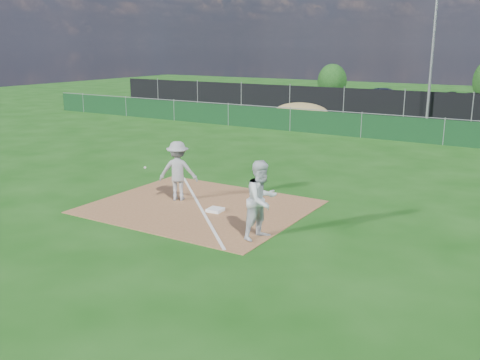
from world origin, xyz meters
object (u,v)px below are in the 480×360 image
(first_base, at_px, (215,210))
(play_at_first, at_px, (178,171))
(runner, at_px, (262,200))
(car_mid, at_px, (388,99))
(car_left, at_px, (320,96))
(tree_left, at_px, (332,81))
(light_pole, at_px, (432,55))

(first_base, height_order, play_at_first, play_at_first)
(runner, height_order, car_mid, runner)
(car_left, relative_size, car_mid, 0.91)
(runner, bearing_deg, car_mid, 25.65)
(first_base, height_order, car_mid, car_mid)
(car_mid, bearing_deg, first_base, 165.75)
(runner, bearing_deg, play_at_first, 82.76)
(car_left, bearing_deg, play_at_first, 170.96)
(play_at_first, distance_m, car_mid, 26.51)
(first_base, distance_m, runner, 2.60)
(car_mid, relative_size, tree_left, 1.51)
(light_pole, xyz_separation_m, runner, (1.29, -23.01, -3.02))
(car_left, relative_size, tree_left, 1.38)
(first_base, xyz_separation_m, car_left, (-8.25, 26.63, 0.64))
(runner, height_order, tree_left, tree_left)
(runner, relative_size, tree_left, 0.66)
(play_at_first, distance_m, car_left, 27.07)
(light_pole, xyz_separation_m, car_left, (-9.10, 4.78, -3.30))
(car_mid, bearing_deg, play_at_first, 162.39)
(runner, xyz_separation_m, car_left, (-10.40, 27.79, -0.27))
(first_base, distance_m, car_mid, 27.04)
(runner, distance_m, car_mid, 28.49)
(first_base, relative_size, car_mid, 0.09)
(light_pole, distance_m, tree_left, 14.94)
(first_base, xyz_separation_m, car_mid, (-3.02, 26.86, 0.68))
(play_at_first, bearing_deg, car_left, 104.22)
(first_base, bearing_deg, light_pole, 87.78)
(light_pole, bearing_deg, play_at_first, -96.52)
(light_pole, bearing_deg, tree_left, 135.10)
(light_pole, bearing_deg, car_mid, 127.72)
(light_pole, distance_m, first_base, 22.22)
(car_mid, height_order, tree_left, tree_left)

